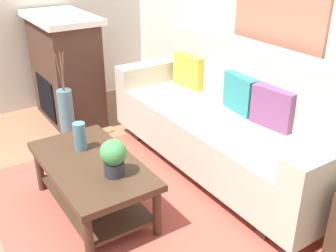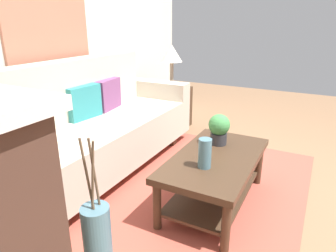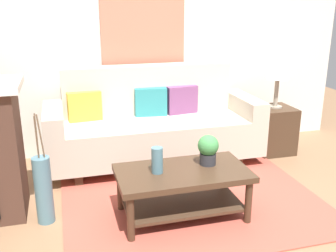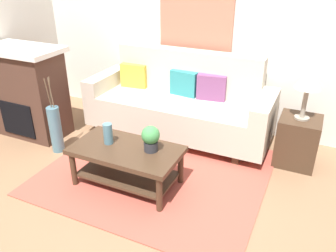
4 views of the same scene
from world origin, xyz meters
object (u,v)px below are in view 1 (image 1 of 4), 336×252
throw_pillow_mustard (190,71)px  potted_plant_tabletop (113,157)px  fireplace (66,68)px  throw_pillow_plum (274,108)px  throw_pillow_teal (241,93)px  floor_vase (67,118)px  tabletop_vase (80,136)px  couch (228,123)px  coffee_table (92,175)px

throw_pillow_mustard → potted_plant_tabletop: 1.61m
throw_pillow_mustard → potted_plant_tabletop: throw_pillow_mustard is taller
throw_pillow_mustard → potted_plant_tabletop: size_ratio=1.37×
throw_pillow_mustard → fireplace: size_ratio=0.31×
throw_pillow_plum → potted_plant_tabletop: size_ratio=1.37×
throw_pillow_teal → floor_vase: 1.69m
tabletop_vase → couch: bearing=77.9°
couch → tabletop_vase: couch is taller
coffee_table → couch: bearing=87.6°
potted_plant_tabletop → floor_vase: 1.41m
throw_pillow_mustard → throw_pillow_teal: same height
coffee_table → fireplace: bearing=164.6°
throw_pillow_teal → tabletop_vase: bearing=-101.0°
throw_pillow_plum → potted_plant_tabletop: throw_pillow_plum is taller
fireplace → tabletop_vase: bearing=-17.0°
throw_pillow_mustard → coffee_table: throw_pillow_mustard is taller
throw_pillow_teal → throw_pillow_plum: bearing=0.0°
couch → throw_pillow_mustard: (-0.74, 0.12, 0.25)m
throw_pillow_plum → fireplace: bearing=-157.5°
coffee_table → fireplace: size_ratio=0.95×
throw_pillow_plum → potted_plant_tabletop: bearing=-97.6°
couch → coffee_table: (-0.05, -1.25, -0.12)m
tabletop_vase → fireplace: 1.59m
coffee_table → tabletop_vase: tabletop_vase is taller
throw_pillow_plum → floor_vase: throw_pillow_plum is taller
throw_pillow_teal → couch: bearing=-90.0°
throw_pillow_teal → throw_pillow_plum: same height
coffee_table → floor_vase: size_ratio=1.91×
throw_pillow_plum → coffee_table: size_ratio=0.33×
couch → potted_plant_tabletop: size_ratio=8.95×
couch → throw_pillow_teal: size_ratio=6.52×
throw_pillow_mustard → tabletop_vase: bearing=-70.8°
throw_pillow_mustard → couch: bearing=-9.6°
fireplace → floor_vase: bearing=-22.3°
throw_pillow_plum → tabletop_vase: throw_pillow_plum is taller
throw_pillow_plum → tabletop_vase: 1.51m
couch → floor_vase: (-1.18, -1.02, -0.14)m
throw_pillow_mustard → floor_vase: throw_pillow_mustard is taller
couch → fireplace: (-1.79, -0.77, 0.16)m
couch → floor_vase: 1.56m
tabletop_vase → floor_vase: 0.97m
throw_pillow_mustard → coffee_table: bearing=-63.4°
throw_pillow_plum → throw_pillow_mustard: bearing=180.0°
potted_plant_tabletop → throw_pillow_mustard: bearing=125.5°
throw_pillow_plum → potted_plant_tabletop: 1.32m
throw_pillow_plum → fireplace: (-2.16, -0.90, -0.09)m
tabletop_vase → floor_vase: bearing=166.8°
throw_pillow_plum → floor_vase: bearing=-143.5°
potted_plant_tabletop → throw_pillow_plum: bearing=82.4°
floor_vase → fireplace: bearing=157.7°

